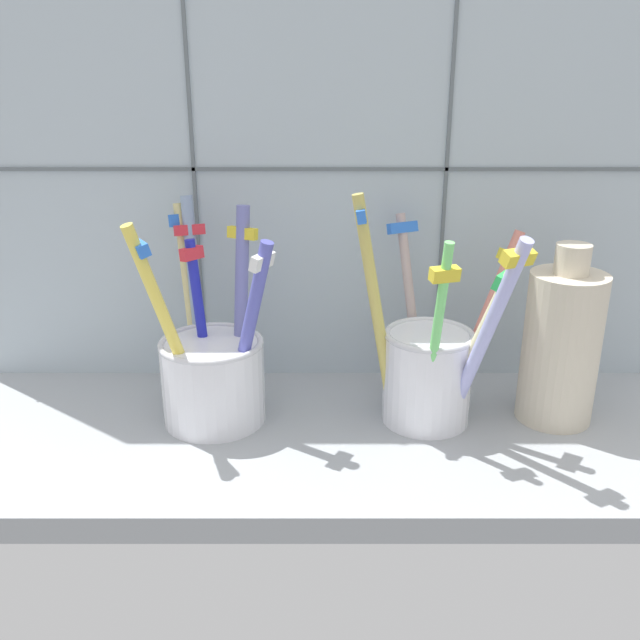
{
  "coord_description": "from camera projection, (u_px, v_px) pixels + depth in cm",
  "views": [
    {
      "loc": [
        -0.0,
        -47.93,
        29.62
      ],
      "look_at": [
        0.0,
        2.18,
        10.66
      ],
      "focal_mm": 38.75,
      "sensor_mm": 36.0,
      "label": 1
    }
  ],
  "objects": [
    {
      "name": "ceramic_vase",
      "position": [
        561.0,
        345.0,
        0.55
      ],
      "size": [
        6.01,
        6.01,
        14.63
      ],
      "color": "beige",
      "rests_on": "counter_slab"
    },
    {
      "name": "toothbrush_cup_right",
      "position": [
        430.0,
        366.0,
        0.55
      ],
      "size": [
        13.78,
        14.78,
        18.56
      ],
      "color": "white",
      "rests_on": "counter_slab"
    },
    {
      "name": "counter_slab",
      "position": [
        320.0,
        443.0,
        0.55
      ],
      "size": [
        64.0,
        22.0,
        2.0
      ],
      "primitive_type": "cube",
      "color": "#9EA3A8",
      "rests_on": "ground"
    },
    {
      "name": "tile_wall_back",
      "position": [
        320.0,
        149.0,
        0.59
      ],
      "size": [
        64.0,
        2.2,
        45.0
      ],
      "color": "#B2C1CC",
      "rests_on": "ground"
    },
    {
      "name": "toothbrush_cup_left",
      "position": [
        213.0,
        368.0,
        0.55
      ],
      "size": [
        10.86,
        10.9,
        17.39
      ],
      "color": "white",
      "rests_on": "counter_slab"
    }
  ]
}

